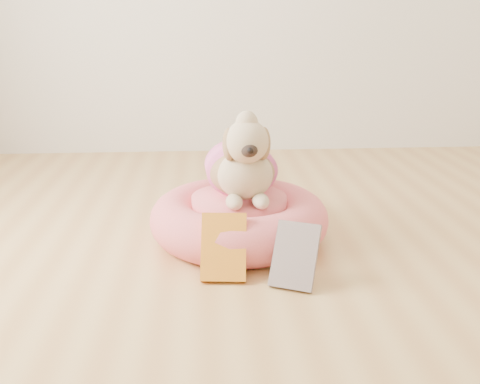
{
  "coord_description": "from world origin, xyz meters",
  "views": [
    {
      "loc": [
        -0.29,
        -1.3,
        0.83
      ],
      "look_at": [
        -0.15,
        0.63,
        0.21
      ],
      "focal_mm": 40.0,
      "sensor_mm": 36.0,
      "label": 1
    }
  ],
  "objects": [
    {
      "name": "book_yellow",
      "position": [
        -0.22,
        0.36,
        0.11
      ],
      "size": [
        0.17,
        0.16,
        0.21
      ],
      "primitive_type": "cube",
      "rotation": [
        -0.53,
        0.0,
        -0.1
      ],
      "color": "gold",
      "rests_on": "floor"
    },
    {
      "name": "floor",
      "position": [
        0.0,
        0.0,
        0.0
      ],
      "size": [
        4.5,
        4.5,
        0.0
      ],
      "primitive_type": "plane",
      "color": "tan",
      "rests_on": "ground"
    },
    {
      "name": "pet_bed",
      "position": [
        -0.15,
        0.68,
        0.09
      ],
      "size": [
        0.7,
        0.7,
        0.18
      ],
      "color": "#D25256",
      "rests_on": "floor"
    },
    {
      "name": "dog",
      "position": [
        -0.14,
        0.69,
        0.36
      ],
      "size": [
        0.36,
        0.5,
        0.36
      ],
      "primitive_type": null,
      "rotation": [
        0.0,
        0.0,
        0.05
      ],
      "color": "brown",
      "rests_on": "pet_bed"
    },
    {
      "name": "book_white",
      "position": [
        0.01,
        0.29,
        0.1
      ],
      "size": [
        0.19,
        0.18,
        0.2
      ],
      "primitive_type": "cube",
      "rotation": [
        -0.57,
        0.0,
        -0.42
      ],
      "color": "silver",
      "rests_on": "floor"
    }
  ]
}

